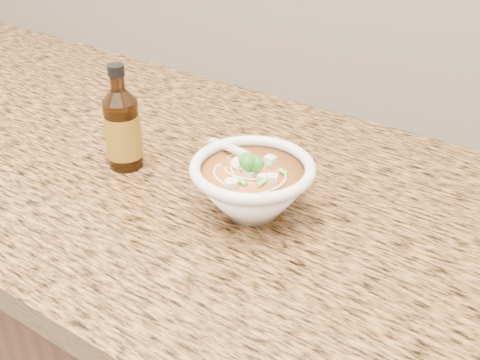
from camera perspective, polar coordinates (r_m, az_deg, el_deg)
The scene contains 3 objects.
counter_slab at distance 0.95m, azimuth -5.47°, elevation 0.48°, with size 4.00×0.68×0.04m, color #9A6738.
soup_bowl at distance 0.80m, azimuth 1.17°, elevation -0.67°, with size 0.18×0.17×0.09m.
hot_sauce_bottle at distance 0.92m, azimuth -11.07°, elevation 4.72°, with size 0.06×0.06×0.16m.
Camera 1 is at (0.53, 1.06, 1.36)m, focal length 45.00 mm.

